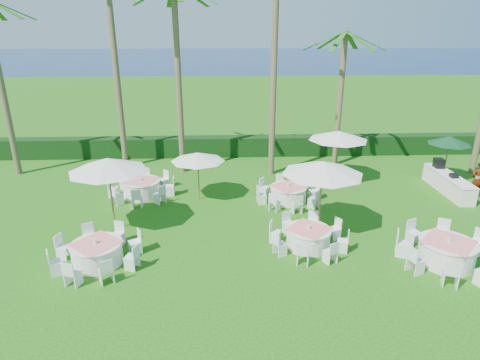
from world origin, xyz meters
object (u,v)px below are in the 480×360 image
object	(u,v)px
banquet_table_b	(308,237)
staff_person	(477,180)
banquet_table_c	(447,252)
banquet_table_a	(97,253)
banquet_table_e	(288,194)
banquet_table_d	(142,188)
umbrella_green	(450,140)
buffet_table	(448,182)
umbrella_d	(338,135)
umbrella_a	(108,165)
umbrella_b	(323,168)
umbrella_c	(198,157)

from	to	relation	value
banquet_table_b	staff_person	distance (m)	9.78
banquet_table_b	banquet_table_c	distance (m)	4.62
banquet_table_a	banquet_table_e	world-z (taller)	banquet_table_a
banquet_table_e	banquet_table_a	bearing A→B (deg)	-145.73
banquet_table_c	banquet_table_d	size ratio (longest dim) A/B	1.01
umbrella_green	buffet_table	distance (m)	2.37
banquet_table_a	staff_person	world-z (taller)	staff_person
umbrella_d	umbrella_a	bearing A→B (deg)	-153.26
umbrella_green	umbrella_b	bearing A→B (deg)	-145.55
banquet_table_c	umbrella_d	size ratio (longest dim) A/B	1.04
banquet_table_d	umbrella_c	bearing A→B (deg)	-10.42
banquet_table_b	umbrella_b	distance (m)	2.62
banquet_table_e	umbrella_d	xyz separation A→B (m)	(2.89, 2.65, 2.05)
banquet_table_c	banquet_table_b	bearing A→B (deg)	163.60
umbrella_a	umbrella_c	size ratio (longest dim) A/B	1.21
umbrella_c	buffet_table	bearing A→B (deg)	2.03
umbrella_d	banquet_table_e	bearing A→B (deg)	-137.45
banquet_table_d	staff_person	size ratio (longest dim) A/B	1.78
umbrella_green	buffet_table	xyz separation A→B (m)	(-0.61, -1.51, -1.71)
banquet_table_e	umbrella_green	bearing A→B (deg)	15.64
banquet_table_d	buffet_table	distance (m)	14.83
banquet_table_b	umbrella_d	bearing A→B (deg)	67.55
umbrella_c	umbrella_green	world-z (taller)	umbrella_green
umbrella_d	buffet_table	distance (m)	5.73
umbrella_b	banquet_table_d	bearing A→B (deg)	152.44
umbrella_green	umbrella_d	bearing A→B (deg)	177.51
banquet_table_c	umbrella_a	size ratio (longest dim) A/B	1.06
banquet_table_d	umbrella_b	xyz separation A→B (m)	(7.58, -3.96, 2.23)
umbrella_d	umbrella_green	xyz separation A→B (m)	(5.69, -0.25, -0.25)
umbrella_b	umbrella_c	xyz separation A→B (m)	(-4.83, 3.45, -0.57)
banquet_table_a	umbrella_d	world-z (taller)	umbrella_d
umbrella_a	staff_person	bearing A→B (deg)	9.04
banquet_table_c	banquet_table_e	distance (m)	7.07
banquet_table_c	buffet_table	xyz separation A→B (m)	(3.45, 6.34, 0.04)
banquet_table_d	umbrella_green	distance (m)	15.61
banquet_table_b	banquet_table_e	distance (m)	4.14
banquet_table_a	umbrella_a	xyz separation A→B (m)	(-0.03, 2.47, 2.31)
umbrella_c	banquet_table_b	bearing A→B (deg)	-47.67
umbrella_b	buffet_table	size ratio (longest dim) A/B	0.82
banquet_table_c	umbrella_d	bearing A→B (deg)	101.37
umbrella_b	umbrella_green	world-z (taller)	umbrella_b
banquet_table_e	buffet_table	world-z (taller)	buffet_table
umbrella_a	umbrella_green	bearing A→B (deg)	17.09
umbrella_b	banquet_table_b	bearing A→B (deg)	-119.12
banquet_table_e	umbrella_d	size ratio (longest dim) A/B	0.97
banquet_table_e	banquet_table_b	bearing A→B (deg)	-88.90
banquet_table_a	banquet_table_b	size ratio (longest dim) A/B	1.06
umbrella_d	banquet_table_b	bearing A→B (deg)	-112.45
banquet_table_d	banquet_table_e	distance (m)	6.93
umbrella_a	umbrella_green	world-z (taller)	umbrella_a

